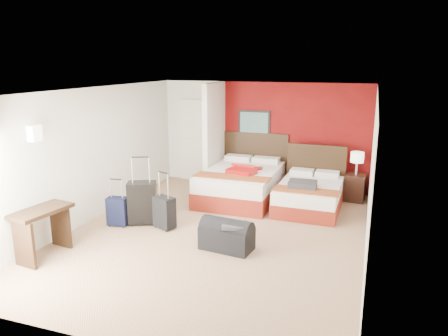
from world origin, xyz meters
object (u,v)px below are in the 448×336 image
at_px(bed_right, 309,196).
at_px(suitcase_navy, 118,212).
at_px(nightstand, 355,188).
at_px(suitcase_black, 142,204).
at_px(duffel_bag, 227,237).
at_px(table_lamp, 357,164).
at_px(suitcase_charcoal, 164,214).
at_px(desk, 43,233).
at_px(red_suitcase_open, 244,169).
at_px(bed_left, 241,184).

distance_m(bed_right, suitcase_navy, 3.82).
distance_m(nightstand, suitcase_black, 4.58).
height_order(bed_right, duffel_bag, bed_right).
bearing_deg(duffel_bag, suitcase_navy, 179.01).
xyz_separation_m(table_lamp, suitcase_black, (-3.67, -2.74, -0.44)).
relative_size(bed_right, suitcase_charcoal, 3.12).
distance_m(nightstand, suitcase_navy, 5.03).
bearing_deg(desk, suitcase_navy, 84.18).
bearing_deg(duffel_bag, suitcase_charcoal, 167.69).
bearing_deg(bed_right, table_lamp, 46.44).
distance_m(red_suitcase_open, suitcase_charcoal, 2.25).
bearing_deg(duffel_bag, desk, -148.71).
distance_m(suitcase_navy, desk, 1.54).
relative_size(bed_left, suitcase_charcoal, 3.89).
height_order(nightstand, table_lamp, table_lamp).
xyz_separation_m(red_suitcase_open, nightstand, (2.28, 0.80, -0.42)).
relative_size(bed_left, nightstand, 3.77).
bearing_deg(red_suitcase_open, suitcase_black, -110.95).
bearing_deg(bed_right, red_suitcase_open, 178.00).
distance_m(bed_right, suitcase_black, 3.38).
bearing_deg(bed_right, suitcase_navy, -145.69).
relative_size(nightstand, suitcase_black, 0.75).
distance_m(bed_right, nightstand, 1.23).
distance_m(suitcase_charcoal, desk, 2.07).
height_order(red_suitcase_open, suitcase_charcoal, red_suitcase_open).
distance_m(table_lamp, suitcase_black, 4.61).
distance_m(bed_right, desk, 5.06).
bearing_deg(bed_right, duffel_bag, -110.91).
bearing_deg(bed_left, suitcase_navy, -126.20).
distance_m(bed_right, red_suitcase_open, 1.48).
height_order(nightstand, suitcase_black, suitcase_black).
bearing_deg(nightstand, red_suitcase_open, -155.10).
xyz_separation_m(suitcase_black, duffel_bag, (1.84, -0.55, -0.18)).
bearing_deg(desk, duffel_bag, 32.62).
distance_m(suitcase_navy, duffel_bag, 2.25).
xyz_separation_m(suitcase_navy, duffel_bag, (2.23, -0.31, -0.05)).
bearing_deg(nightstand, bed_left, -158.05).
height_order(bed_right, suitcase_navy, bed_right).
bearing_deg(bed_right, suitcase_charcoal, -139.16).
relative_size(bed_left, desk, 2.37).
xyz_separation_m(bed_right, table_lamp, (0.86, 0.88, 0.57)).
distance_m(bed_left, suitcase_charcoal, 2.26).
bearing_deg(desk, bed_left, 69.63).
height_order(nightstand, duffel_bag, nightstand).
bearing_deg(nightstand, duffel_bag, -113.63).
bearing_deg(desk, suitcase_charcoal, 61.18).
relative_size(table_lamp, suitcase_black, 0.64).
height_order(table_lamp, suitcase_charcoal, table_lamp).
xyz_separation_m(bed_right, suitcase_charcoal, (-2.32, -1.94, 0.02)).
bearing_deg(table_lamp, nightstand, 0.00).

